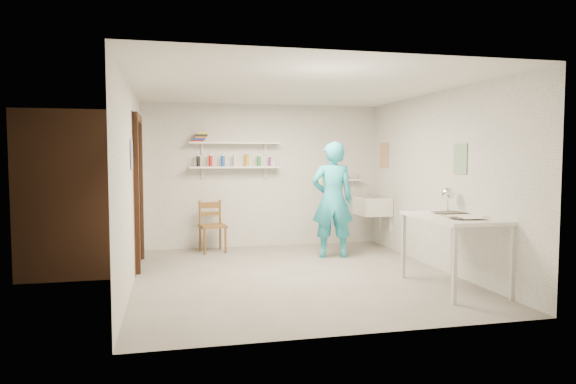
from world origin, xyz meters
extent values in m
cube|color=slate|center=(0.00, 0.00, -0.01)|extent=(4.00, 4.50, 0.02)
cube|color=silver|center=(0.00, 0.00, 2.41)|extent=(4.00, 4.50, 0.02)
cube|color=silver|center=(0.00, 2.26, 1.20)|extent=(4.00, 0.02, 2.40)
cube|color=silver|center=(0.00, -2.26, 1.20)|extent=(4.00, 0.02, 2.40)
cube|color=silver|center=(-2.01, 0.00, 1.20)|extent=(0.02, 4.50, 2.40)
cube|color=silver|center=(2.01, 0.00, 1.20)|extent=(0.02, 4.50, 2.40)
cube|color=black|center=(-1.99, 1.05, 1.00)|extent=(0.02, 0.90, 2.00)
cube|color=brown|center=(-2.70, 1.05, 1.05)|extent=(1.40, 1.50, 2.10)
cube|color=brown|center=(-1.97, 1.05, 2.05)|extent=(0.06, 1.05, 0.10)
cube|color=brown|center=(-1.97, 0.55, 1.00)|extent=(0.06, 0.10, 2.00)
cube|color=brown|center=(-1.97, 1.55, 1.00)|extent=(0.06, 0.10, 2.00)
cube|color=white|center=(-0.50, 2.13, 1.35)|extent=(1.50, 0.22, 0.03)
cube|color=white|center=(-0.50, 2.13, 1.75)|extent=(1.50, 0.22, 0.03)
cube|color=white|center=(1.35, 2.17, 1.12)|extent=(0.70, 0.14, 0.03)
cube|color=#334C7F|center=(-1.99, 0.05, 1.55)|extent=(0.01, 0.28, 0.36)
cube|color=#995933|center=(1.99, 1.80, 1.55)|extent=(0.01, 0.34, 0.42)
cube|color=#3F724C|center=(1.99, -0.55, 1.50)|extent=(0.01, 0.30, 0.38)
cube|color=white|center=(1.75, 1.70, 0.70)|extent=(0.48, 0.60, 0.30)
imported|color=#26AAC2|center=(0.84, 1.05, 0.87)|extent=(0.69, 0.50, 1.75)
cylinder|color=beige|center=(0.81, 1.27, 1.17)|extent=(0.32, 0.08, 0.31)
cube|color=brown|center=(-0.90, 1.85, 0.42)|extent=(0.45, 0.44, 0.84)
cube|color=silver|center=(1.64, -1.02, 0.42)|extent=(0.76, 1.27, 0.85)
sphere|color=white|center=(1.85, -0.52, 1.07)|extent=(0.16, 0.16, 0.16)
cylinder|color=black|center=(-1.10, 2.13, 1.45)|extent=(0.06, 0.06, 0.17)
cylinder|color=red|center=(-0.90, 2.13, 1.45)|extent=(0.06, 0.06, 0.17)
cylinder|color=blue|center=(-0.70, 2.13, 1.45)|extent=(0.06, 0.06, 0.17)
cylinder|color=white|center=(-0.50, 2.13, 1.45)|extent=(0.06, 0.06, 0.17)
cylinder|color=orange|center=(-0.30, 2.13, 1.45)|extent=(0.06, 0.06, 0.17)
cylinder|color=#268C3F|center=(-0.10, 2.13, 1.45)|extent=(0.06, 0.06, 0.17)
cylinder|color=#8C268C|center=(0.10, 2.13, 1.45)|extent=(0.06, 0.06, 0.17)
cube|color=red|center=(-1.10, 2.13, 1.78)|extent=(0.18, 0.14, 0.03)
cube|color=#1933A5|center=(-1.08, 2.13, 1.81)|extent=(0.18, 0.14, 0.03)
cube|color=orange|center=(-1.06, 2.13, 1.83)|extent=(0.18, 0.14, 0.03)
cube|color=black|center=(-1.04, 2.13, 1.86)|extent=(0.18, 0.14, 0.03)
cube|color=yellow|center=(-1.02, 2.13, 1.89)|extent=(0.18, 0.14, 0.03)
cylinder|color=silver|center=(1.14, 2.17, 1.18)|extent=(0.07, 0.07, 0.09)
cylinder|color=#335999|center=(1.28, 2.17, 1.18)|extent=(0.07, 0.07, 0.09)
cylinder|color=orange|center=(1.42, 2.17, 1.18)|extent=(0.07, 0.07, 0.09)
cylinder|color=#999999|center=(1.56, 2.17, 1.18)|extent=(0.07, 0.07, 0.09)
cube|color=silver|center=(1.64, -1.02, 0.85)|extent=(0.30, 0.22, 0.00)
cube|color=#4C4742|center=(1.64, -1.02, 0.85)|extent=(0.30, 0.22, 0.00)
cube|color=beige|center=(1.64, -1.02, 0.86)|extent=(0.30, 0.22, 0.00)
cube|color=#383330|center=(1.64, -1.02, 0.86)|extent=(0.30, 0.22, 0.00)
cube|color=silver|center=(1.64, -1.02, 0.86)|extent=(0.30, 0.22, 0.00)
cube|color=silver|center=(1.64, -1.02, 0.87)|extent=(0.30, 0.22, 0.00)
cube|color=#4C4742|center=(1.64, -1.02, 0.87)|extent=(0.30, 0.22, 0.00)
camera|label=1|loc=(-1.54, -6.32, 1.53)|focal=32.00mm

